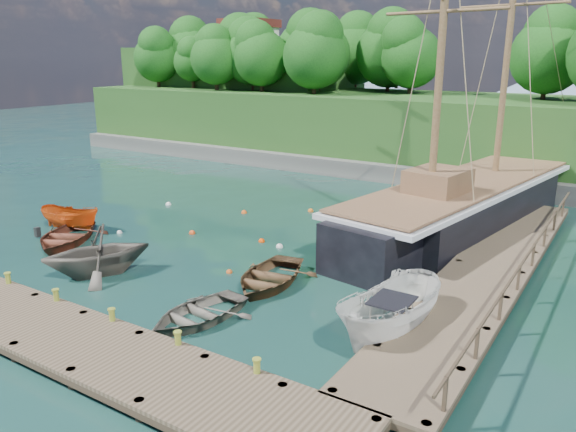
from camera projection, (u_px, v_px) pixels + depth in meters
name	position (u px, v px, depth m)	size (l,w,h in m)	color
ground	(175.00, 277.00, 24.27)	(160.00, 160.00, 0.00)	#123226
dock_near	(78.00, 342.00, 17.85)	(20.00, 3.20, 1.10)	#4C3D2D
dock_east	(489.00, 270.00, 23.87)	(3.20, 24.00, 1.10)	#4C3D2D
bollard_0	(11.00, 297.00, 22.21)	(0.26, 0.26, 0.45)	olive
bollard_1	(59.00, 315.00, 20.66)	(0.26, 0.26, 0.45)	olive
bollard_2	(114.00, 337.00, 19.10)	(0.26, 0.26, 0.45)	olive
bollard_3	(179.00, 361.00, 17.55)	(0.26, 0.26, 0.45)	olive
bollard_4	(257.00, 391.00, 16.00)	(0.26, 0.26, 0.45)	olive
rowboat_0	(66.00, 243.00, 28.60)	(3.33, 4.66, 0.97)	brown
rowboat_1	(99.00, 274.00, 24.56)	(3.86, 4.47, 2.36)	#60594E
rowboat_2	(269.00, 284.00, 23.46)	(3.28, 4.59, 0.95)	brown
rowboat_3	(198.00, 321.00, 20.26)	(2.88, 4.04, 0.84)	#665F53
motorboat_orange	(72.00, 229.00, 30.91)	(1.43, 3.79, 1.47)	#D74F11
cabin_boat_white	(390.00, 339.00, 18.94)	(2.04, 5.42, 2.09)	silver
schooner	(463.00, 208.00, 30.80)	(8.23, 27.52, 20.27)	black
mooring_buoy_0	(120.00, 233.00, 30.20)	(0.30, 0.30, 0.30)	white
mooring_buoy_1	(192.00, 234.00, 30.11)	(0.34, 0.34, 0.34)	#DE4815
mooring_buoy_2	(262.00, 242.00, 28.80)	(0.33, 0.33, 0.33)	#F24000
mooring_buoy_3	(280.00, 247.00, 27.97)	(0.36, 0.36, 0.36)	white
mooring_buoy_4	(244.00, 213.00, 34.03)	(0.34, 0.34, 0.34)	#F95C16
mooring_buoy_5	(311.00, 212.00, 34.36)	(0.35, 0.35, 0.35)	orange
mooring_buoy_6	(168.00, 205.00, 35.88)	(0.36, 0.36, 0.36)	white
mooring_buoy_7	(229.00, 273.00, 24.71)	(0.28, 0.28, 0.28)	#CF531A
headland	(300.00, 94.00, 54.81)	(51.00, 19.31, 12.90)	#474744
distant_ridge	(551.00, 92.00, 77.54)	(117.00, 40.00, 10.00)	#728CA5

